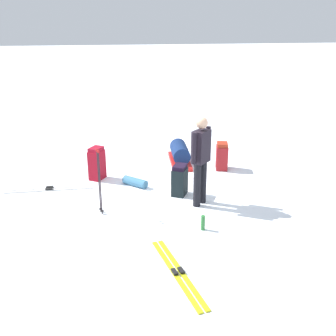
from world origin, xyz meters
TOP-DOWN VIEW (x-y plane):
  - ground_plane at (0.00, 0.00)m, footprint 80.00×80.00m
  - skier_standing at (0.16, 0.58)m, footprint 0.44×0.42m
  - ski_pair_near at (-0.91, -2.35)m, footprint 0.20×1.78m
  - ski_pair_far at (2.30, -0.17)m, footprint 1.75×0.56m
  - backpack_large_dark at (-1.37, -1.37)m, footprint 0.42×0.39m
  - backpack_bright at (-0.31, 0.28)m, footprint 0.42×0.38m
  - backpack_small_spare at (-1.59, 1.47)m, footprint 0.38×0.32m
  - ski_poles_planted_near at (0.30, -1.27)m, footprint 0.16×0.10m
  - gear_sled at (-2.12, 0.57)m, footprint 1.26×0.50m
  - sleeping_mat_rolled at (-0.86, -0.58)m, footprint 0.50×0.53m
  - thermos_bottle at (1.15, 0.44)m, footprint 0.07×0.07m

SIDE VIEW (x-z plane):
  - ground_plane at x=0.00m, z-range 0.00..0.00m
  - ski_pair_near at x=-0.91m, z-range -0.01..0.04m
  - ski_pair_far at x=2.30m, z-range -0.01..0.04m
  - sleeping_mat_rolled at x=-0.86m, z-range 0.00..0.18m
  - thermos_bottle at x=1.15m, z-range 0.00..0.26m
  - gear_sled at x=-2.12m, z-range -0.02..0.47m
  - backpack_bright at x=-0.31m, z-range -0.01..0.62m
  - backpack_small_spare at x=-1.59m, z-range -0.01..0.63m
  - backpack_large_dark at x=-1.37m, z-range -0.01..0.71m
  - ski_poles_planted_near at x=0.30m, z-range 0.07..1.29m
  - skier_standing at x=0.16m, z-range 0.10..1.80m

